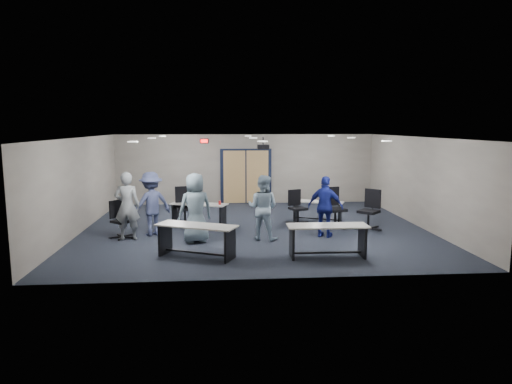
{
  "coord_description": "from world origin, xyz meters",
  "views": [
    {
      "loc": [
        -1.0,
        -13.23,
        3.04
      ],
      "look_at": [
        0.02,
        -0.3,
        1.14
      ],
      "focal_mm": 32.0,
      "sensor_mm": 36.0,
      "label": 1
    }
  ],
  "objects": [
    {
      "name": "person_back",
      "position": [
        -2.92,
        -0.58,
        0.89
      ],
      "size": [
        1.32,
        1.19,
        1.78
      ],
      "primitive_type": "imported",
      "rotation": [
        0.0,
        0.0,
        3.73
      ],
      "color": "#3A4168",
      "rests_on": "floor"
    },
    {
      "name": "person_navy",
      "position": [
        1.86,
        -1.17,
        0.84
      ],
      "size": [
        1.06,
        0.85,
        1.68
      ],
      "primitive_type": "imported",
      "rotation": [
        0.0,
        0.0,
        2.62
      ],
      "color": "navy",
      "rests_on": "floor"
    },
    {
      "name": "floor",
      "position": [
        0.0,
        0.0,
        0.0
      ],
      "size": [
        10.0,
        10.0,
        0.0
      ],
      "primitive_type": "plane",
      "color": "black",
      "rests_on": "ground"
    },
    {
      "name": "right_wall",
      "position": [
        5.0,
        0.0,
        1.35
      ],
      "size": [
        0.04,
        9.0,
        2.7
      ],
      "primitive_type": "cube",
      "color": "gray",
      "rests_on": "floor"
    },
    {
      "name": "table_back_left",
      "position": [
        -1.65,
        0.47,
        0.48
      ],
      "size": [
        1.81,
        1.12,
        0.95
      ],
      "rotation": [
        0.0,
        0.0,
        -0.35
      ],
      "color": "#A7A49E",
      "rests_on": "floor"
    },
    {
      "name": "table_back_right",
      "position": [
        2.09,
        0.87,
        0.44
      ],
      "size": [
        1.68,
        1.13,
        0.65
      ],
      "rotation": [
        0.0,
        0.0,
        -0.41
      ],
      "color": "#A7A49E",
      "rests_on": "floor"
    },
    {
      "name": "table_front_right",
      "position": [
        1.47,
        -3.08,
        0.52
      ],
      "size": [
        1.88,
        0.66,
        0.76
      ],
      "rotation": [
        0.0,
        0.0,
        -0.02
      ],
      "color": "#A7A49E",
      "rests_on": "floor"
    },
    {
      "name": "chair_back_a",
      "position": [
        -2.08,
        0.51,
        0.6
      ],
      "size": [
        0.9,
        0.9,
        1.19
      ],
      "primitive_type": null,
      "rotation": [
        0.0,
        0.0,
        0.23
      ],
      "color": "black",
      "rests_on": "floor"
    },
    {
      "name": "ceiling_can_lights",
      "position": [
        0.0,
        0.25,
        2.67
      ],
      "size": [
        6.24,
        5.74,
        0.02
      ],
      "primitive_type": null,
      "color": "white",
      "rests_on": "ceiling"
    },
    {
      "name": "chair_back_c",
      "position": [
        1.4,
        0.55,
        0.53
      ],
      "size": [
        0.86,
        0.86,
        1.06
      ],
      "primitive_type": null,
      "rotation": [
        0.0,
        0.0,
        0.39
      ],
      "color": "black",
      "rests_on": "floor"
    },
    {
      "name": "ceiling_projector",
      "position": [
        0.3,
        0.5,
        2.4
      ],
      "size": [
        0.35,
        0.32,
        0.37
      ],
      "color": "black",
      "rests_on": "ceiling"
    },
    {
      "name": "table_front_left",
      "position": [
        -1.56,
        -2.84,
        0.52
      ],
      "size": [
        1.98,
        1.34,
        0.76
      ],
      "rotation": [
        0.0,
        0.0,
        -0.42
      ],
      "color": "#A7A49E",
      "rests_on": "floor"
    },
    {
      "name": "person_plaid",
      "position": [
        -1.66,
        -1.47,
        0.92
      ],
      "size": [
        1.05,
        0.87,
        1.83
      ],
      "primitive_type": "imported",
      "rotation": [
        0.0,
        0.0,
        3.53
      ],
      "color": "slate",
      "rests_on": "floor"
    },
    {
      "name": "person_lightblue",
      "position": [
        0.12,
        -1.3,
        0.87
      ],
      "size": [
        1.04,
        0.95,
        1.74
      ],
      "primitive_type": "imported",
      "rotation": [
        0.0,
        0.0,
        2.72
      ],
      "color": "#94ADC4",
      "rests_on": "floor"
    },
    {
      "name": "left_wall",
      "position": [
        -5.0,
        0.0,
        1.35
      ],
      "size": [
        0.04,
        9.0,
        2.7
      ],
      "primitive_type": "cube",
      "color": "gray",
      "rests_on": "floor"
    },
    {
      "name": "back_wall",
      "position": [
        0.0,
        4.5,
        1.35
      ],
      "size": [
        10.0,
        0.04,
        2.7
      ],
      "primitive_type": "cube",
      "color": "gray",
      "rests_on": "floor"
    },
    {
      "name": "exit_sign",
      "position": [
        -1.6,
        4.44,
        2.45
      ],
      "size": [
        0.32,
        0.07,
        0.18
      ],
      "color": "black",
      "rests_on": "back_wall"
    },
    {
      "name": "person_gray",
      "position": [
        -3.48,
        -1.05,
        0.92
      ],
      "size": [
        0.68,
        0.46,
        1.83
      ],
      "primitive_type": "imported",
      "rotation": [
        0.0,
        0.0,
        3.1
      ],
      "color": "gray",
      "rests_on": "floor"
    },
    {
      "name": "chair_loose_right",
      "position": [
        3.33,
        -0.4,
        0.59
      ],
      "size": [
        1.05,
        1.05,
        1.18
      ],
      "primitive_type": null,
      "rotation": [
        0.0,
        0.0,
        -0.77
      ],
      "color": "black",
      "rests_on": "floor"
    },
    {
      "name": "front_wall",
      "position": [
        0.0,
        -4.5,
        1.35
      ],
      "size": [
        10.0,
        0.04,
        2.7
      ],
      "primitive_type": "cube",
      "color": "gray",
      "rests_on": "floor"
    },
    {
      "name": "ceiling",
      "position": [
        0.0,
        0.0,
        2.7
      ],
      "size": [
        10.0,
        9.0,
        0.04
      ],
      "primitive_type": "cube",
      "color": "white",
      "rests_on": "back_wall"
    },
    {
      "name": "chair_back_d",
      "position": [
        2.42,
        -0.08,
        0.6
      ],
      "size": [
        0.94,
        0.94,
        1.21
      ],
      "primitive_type": null,
      "rotation": [
        0.0,
        0.0,
        0.29
      ],
      "color": "black",
      "rests_on": "floor"
    },
    {
      "name": "chair_loose_left",
      "position": [
        -3.68,
        -0.88,
        0.51
      ],
      "size": [
        0.91,
        0.91,
        1.03
      ],
      "primitive_type": null,
      "rotation": [
        0.0,
        0.0,
        0.87
      ],
      "color": "black",
      "rests_on": "floor"
    },
    {
      "name": "double_door",
      "position": [
        0.0,
        4.46,
        1.05
      ],
      "size": [
        2.0,
        0.07,
        2.2
      ],
      "color": "black",
      "rests_on": "back_wall"
    }
  ]
}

